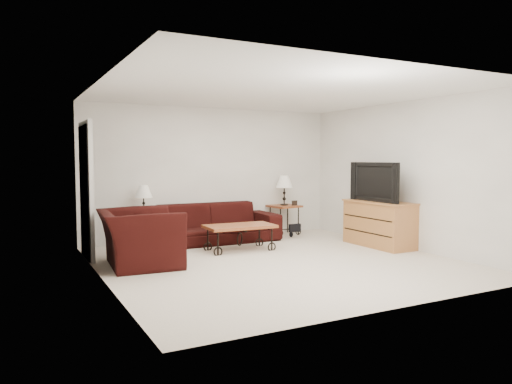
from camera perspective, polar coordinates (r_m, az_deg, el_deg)
ground at (r=7.27m, az=2.58°, el=-8.23°), size 5.00×5.00×0.00m
wall_back at (r=9.36m, az=-5.10°, el=2.21°), size 5.00×0.02×2.50m
wall_front at (r=5.11m, az=16.83°, el=0.58°), size 5.00×0.02×2.50m
wall_left at (r=6.24m, az=-17.66°, el=1.15°), size 0.02×5.00×2.50m
wall_right at (r=8.64m, az=17.11°, el=1.90°), size 0.02×5.00×2.50m
ceiling at (r=7.17m, az=2.64°, el=11.70°), size 5.00×5.00×0.00m
doorway at (r=7.89m, az=-19.47°, el=-0.01°), size 0.08×0.94×2.04m
sofa at (r=8.91m, az=-5.10°, el=-3.67°), size 2.42×0.94×0.71m
side_table_left at (r=8.71m, az=-13.04°, el=-4.50°), size 0.55×0.55×0.54m
side_table_right at (r=9.80m, az=3.33°, el=-3.29°), size 0.61×0.61×0.60m
lamp_left at (r=8.65m, az=-13.09°, el=-1.00°), size 0.34×0.34×0.54m
lamp_right at (r=9.74m, az=3.35°, el=0.19°), size 0.38×0.38×0.60m
photo_frame_left at (r=8.49m, az=-13.80°, el=-2.61°), size 0.11×0.02×0.09m
photo_frame_right at (r=9.71m, az=4.56°, el=-1.30°), size 0.12×0.02×0.10m
coffee_table at (r=8.12m, az=-1.93°, el=-5.39°), size 1.16×0.66×0.43m
armchair at (r=7.15m, az=-13.54°, el=-5.28°), size 1.16×1.31×0.80m
throw_pillow at (r=7.12m, az=-12.29°, el=-4.32°), size 0.12×0.37×0.36m
tv_stand at (r=8.75m, az=14.30°, el=-3.64°), size 0.55×1.32×0.79m
television at (r=8.67m, az=14.29°, el=1.17°), size 0.15×1.18×0.68m
backpack at (r=9.48m, az=4.17°, el=-3.89°), size 0.43×0.37×0.48m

